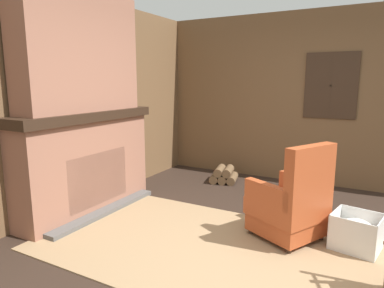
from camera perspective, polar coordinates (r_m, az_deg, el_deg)
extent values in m
plane|color=#2D2119|center=(3.50, 12.91, -17.37)|extent=(14.00, 14.00, 0.00)
cube|color=brown|center=(4.53, -19.81, 6.34)|extent=(0.06, 5.72, 2.68)
cube|color=brown|center=(5.65, 20.78, 6.99)|extent=(5.72, 0.06, 2.68)
cube|color=#382619|center=(5.58, 22.12, 9.00)|extent=(0.75, 0.02, 0.98)
cube|color=silver|center=(5.59, 22.13, 9.00)|extent=(0.71, 0.01, 0.94)
cube|color=#382619|center=(5.58, 22.12, 9.00)|extent=(0.02, 0.02, 0.94)
cube|color=#382619|center=(5.58, 22.12, 9.00)|extent=(0.71, 0.02, 0.02)
cube|color=#93604C|center=(4.47, -17.18, -3.53)|extent=(0.41, 1.88, 1.14)
cube|color=black|center=(4.39, -15.56, -5.49)|extent=(0.08, 0.98, 0.64)
cube|color=#565451|center=(4.44, -14.16, -10.83)|extent=(0.16, 1.69, 0.06)
cube|color=black|center=(4.36, -17.62, 4.49)|extent=(0.51, 1.98, 0.11)
cube|color=#93604C|center=(4.36, -18.19, 14.44)|extent=(0.36, 1.65, 1.40)
cube|color=#997A56|center=(3.45, 5.63, -17.43)|extent=(3.71, 1.92, 0.01)
cube|color=#A84723|center=(3.78, 15.37, -12.28)|extent=(0.81, 0.80, 0.24)
cube|color=#A84723|center=(3.73, 15.48, -10.15)|extent=(0.85, 0.84, 0.18)
cube|color=#A84723|center=(3.45, 19.09, -5.16)|extent=(0.39, 0.60, 0.60)
cube|color=#A84723|center=(3.49, 12.55, -8.14)|extent=(0.55, 0.34, 0.20)
cube|color=#A84723|center=(3.87, 17.94, -6.52)|extent=(0.55, 0.34, 0.20)
cylinder|color=#332319|center=(3.83, 9.78, -14.17)|extent=(0.07, 0.07, 0.06)
cylinder|color=#332319|center=(4.17, 14.79, -12.30)|extent=(0.07, 0.07, 0.06)
cylinder|color=#332319|center=(3.52, 15.82, -16.76)|extent=(0.07, 0.07, 0.06)
cylinder|color=#332319|center=(3.88, 20.67, -14.40)|extent=(0.07, 0.07, 0.06)
cylinder|color=brown|center=(5.62, 3.94, -5.55)|extent=(0.22, 0.42, 0.14)
cylinder|color=brown|center=(5.59, 5.34, -5.64)|extent=(0.22, 0.42, 0.14)
cylinder|color=brown|center=(5.57, 6.75, -5.73)|extent=(0.22, 0.42, 0.14)
cylinder|color=brown|center=(5.57, 4.65, -4.43)|extent=(0.22, 0.42, 0.14)
cylinder|color=brown|center=(5.55, 6.06, -4.52)|extent=(0.22, 0.42, 0.14)
cube|color=white|center=(3.84, 25.50, -15.45)|extent=(0.49, 0.46, 0.01)
cube|color=white|center=(3.73, 28.85, -13.58)|extent=(0.08, 0.38, 0.36)
cube|color=white|center=(3.82, 22.65, -12.54)|extent=(0.08, 0.38, 0.36)
cube|color=white|center=(3.94, 26.39, -12.12)|extent=(0.42, 0.09, 0.36)
cube|color=white|center=(3.60, 24.96, -14.12)|extent=(0.42, 0.09, 0.36)
ellipsoid|color=white|center=(3.76, 25.73, -12.82)|extent=(0.39, 0.37, 0.21)
ellipsoid|color=#B24C42|center=(3.96, -25.07, 4.94)|extent=(0.12, 0.12, 0.10)
cylinder|color=white|center=(3.95, -25.23, 6.97)|extent=(0.07, 0.07, 0.18)
cube|color=gray|center=(4.83, -12.71, 6.62)|extent=(0.16, 0.20, 0.12)
cube|color=silver|center=(4.78, -11.97, 6.68)|extent=(0.01, 0.04, 0.02)
cylinder|color=red|center=(4.33, -19.29, 6.95)|extent=(0.07, 0.29, 0.29)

